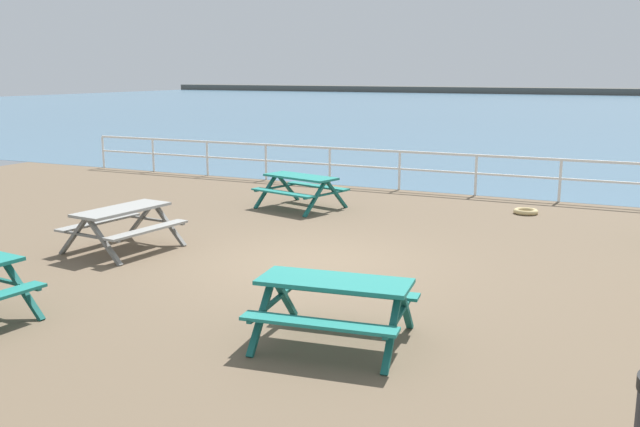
% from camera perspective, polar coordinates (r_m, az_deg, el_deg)
% --- Properties ---
extents(ground_plane, '(30.00, 24.00, 0.20)m').
position_cam_1_polar(ground_plane, '(11.88, -0.97, -4.51)').
color(ground_plane, brown).
extents(sea_band, '(142.00, 90.00, 0.01)m').
position_cam_1_polar(sea_band, '(63.27, 20.91, 7.89)').
color(sea_band, '#476B84').
rests_on(sea_band, ground).
extents(distant_shoreline, '(142.00, 6.00, 1.80)m').
position_cam_1_polar(distant_shoreline, '(106.15, 22.87, 8.92)').
color(distant_shoreline, '#4C4C47').
rests_on(distant_shoreline, ground).
extents(seaward_railing, '(23.07, 0.07, 1.08)m').
position_cam_1_polar(seaward_railing, '(18.84, 9.54, 3.97)').
color(seaward_railing, white).
rests_on(seaward_railing, ground).
extents(picnic_table_near_left, '(2.13, 1.92, 0.80)m').
position_cam_1_polar(picnic_table_near_left, '(16.46, -1.59, 2.44)').
color(picnic_table_near_left, '#1E7A70').
rests_on(picnic_table_near_left, ground).
extents(picnic_table_near_right, '(1.71, 1.95, 0.80)m').
position_cam_1_polar(picnic_table_near_right, '(13.06, -15.82, -0.39)').
color(picnic_table_near_right, gray).
rests_on(picnic_table_near_right, ground).
extents(picnic_table_far_right, '(1.98, 1.74, 0.80)m').
position_cam_1_polar(picnic_table_far_right, '(8.31, 1.19, -6.68)').
color(picnic_table_far_right, '#1E7A70').
rests_on(picnic_table_far_right, ground).
extents(rope_coil, '(0.55, 0.55, 0.11)m').
position_cam_1_polar(rope_coil, '(16.57, 16.45, 0.17)').
color(rope_coil, tan).
rests_on(rope_coil, ground).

